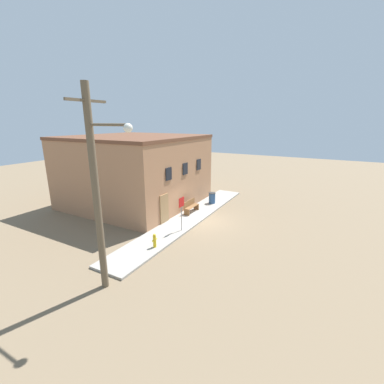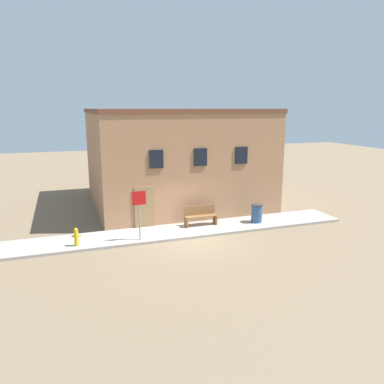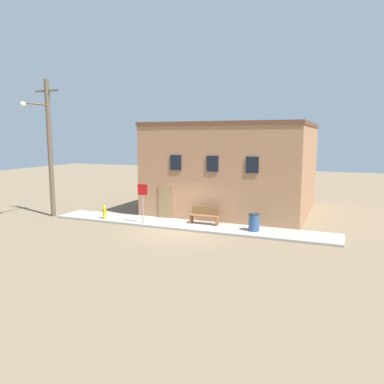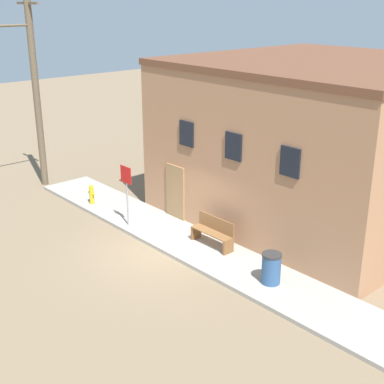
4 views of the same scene
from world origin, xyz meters
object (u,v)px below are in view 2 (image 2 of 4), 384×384
Objects in this scene: stop_sign at (139,206)px; bench at (200,216)px; fire_hydrant at (76,237)px; trash_bin at (257,213)px.

stop_sign reaches higher than bench.
trash_bin is (9.10, 0.52, 0.07)m from fire_hydrant.
bench is at bearing 9.32° from fire_hydrant.
trash_bin is (6.33, 0.67, -1.10)m from stop_sign.
stop_sign is 1.37× the size of bench.
trash_bin is at bearing 3.26° from fire_hydrant.
trash_bin is at bearing 6.05° from stop_sign.
bench is 3.01m from trash_bin.
stop_sign is at bearing -160.98° from bench.
bench is (6.12, 1.01, 0.08)m from fire_hydrant.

